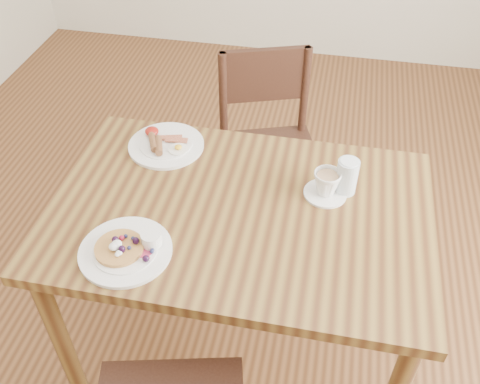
# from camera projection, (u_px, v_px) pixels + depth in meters

# --- Properties ---
(ground) EXTENTS (5.00, 5.00, 0.00)m
(ground) POSITION_uv_depth(u_px,v_px,m) (240.00, 340.00, 2.19)
(ground) COLOR #522F17
(ground) RESTS_ON ground
(dining_table) EXTENTS (1.20, 0.80, 0.75)m
(dining_table) POSITION_uv_depth(u_px,v_px,m) (240.00, 230.00, 1.75)
(dining_table) COLOR brown
(dining_table) RESTS_ON ground
(chair_far) EXTENTS (0.53, 0.53, 0.88)m
(chair_far) POSITION_uv_depth(u_px,v_px,m) (268.00, 144.00, 2.35)
(chair_far) COLOR #361E13
(chair_far) RESTS_ON ground
(pancake_plate) EXTENTS (0.27, 0.27, 0.06)m
(pancake_plate) POSITION_uv_depth(u_px,v_px,m) (127.00, 249.00, 1.54)
(pancake_plate) COLOR white
(pancake_plate) RESTS_ON dining_table
(breakfast_plate) EXTENTS (0.27, 0.27, 0.04)m
(breakfast_plate) POSITION_uv_depth(u_px,v_px,m) (165.00, 144.00, 1.91)
(breakfast_plate) COLOR white
(breakfast_plate) RESTS_ON dining_table
(teacup_saucer) EXTENTS (0.14, 0.14, 0.09)m
(teacup_saucer) POSITION_uv_depth(u_px,v_px,m) (326.00, 185.00, 1.70)
(teacup_saucer) COLOR white
(teacup_saucer) RESTS_ON dining_table
(water_glass) EXTENTS (0.07, 0.07, 0.12)m
(water_glass) POSITION_uv_depth(u_px,v_px,m) (347.00, 177.00, 1.70)
(water_glass) COLOR silver
(water_glass) RESTS_ON dining_table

